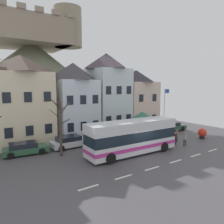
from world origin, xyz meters
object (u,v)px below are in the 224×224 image
object	(u,v)px
townhouse_02	(74,100)
flagpole	(165,107)
townhouse_04	(136,99)
parked_car_03	(70,142)
townhouse_01	(22,100)
bare_tree_00	(60,126)
pedestrian_02	(175,137)
pedestrian_03	(167,134)
harbour_buoy	(202,133)
hilltop_castle	(33,77)
parked_car_02	(135,132)
townhouse_03	(106,93)
parked_car_01	(171,126)
parked_car_00	(25,148)
pedestrian_00	(177,135)
public_bench	(141,132)
transit_bus	(132,137)
bus_shelter	(142,117)
pedestrian_01	(185,138)

from	to	relation	value
townhouse_02	flagpole	bearing A→B (deg)	-27.26
townhouse_04	parked_car_03	xyz separation A→B (m)	(-13.67, -4.79, -4.04)
townhouse_01	bare_tree_00	world-z (taller)	townhouse_01
pedestrian_02	pedestrian_03	xyz separation A→B (m)	(0.10, 1.32, 0.04)
pedestrian_02	harbour_buoy	xyz separation A→B (m)	(5.14, -0.13, -0.13)
hilltop_castle	parked_car_02	world-z (taller)	hilltop_castle
townhouse_01	townhouse_03	distance (m)	12.05
parked_car_01	flagpole	xyz separation A→B (m)	(-2.29, -0.66, 3.13)
townhouse_02	parked_car_00	distance (m)	9.76
pedestrian_00	public_bench	xyz separation A→B (m)	(-1.48, 4.85, -0.36)
flagpole	harbour_buoy	bearing A→B (deg)	-70.08
parked_car_01	pedestrian_00	xyz separation A→B (m)	(-4.59, -4.84, 0.20)
transit_bus	parked_car_01	world-z (taller)	transit_bus
townhouse_01	public_bench	xyz separation A→B (m)	(14.14, -5.30, -4.74)
pedestrian_00	flagpole	size ratio (longest dim) A/B	0.23
bus_shelter	pedestrian_03	bearing A→B (deg)	-50.17
bare_tree_00	harbour_buoy	bearing A→B (deg)	-11.69
pedestrian_00	townhouse_03	bearing A→B (deg)	108.95
flagpole	harbour_buoy	world-z (taller)	flagpole
transit_bus	parked_car_01	size ratio (longest dim) A/B	2.10
pedestrian_02	parked_car_03	bearing A→B (deg)	151.21
public_bench	parked_car_02	bearing A→B (deg)	158.31
hilltop_castle	bus_shelter	xyz separation A→B (m)	(5.91, -29.03, -5.72)
parked_car_03	pedestrian_02	bearing A→B (deg)	-29.87
pedestrian_02	bare_tree_00	xyz separation A→B (m)	(-12.64, 3.55, 2.10)
townhouse_01	bare_tree_00	distance (m)	7.80
townhouse_03	hilltop_castle	distance (m)	22.50
parked_car_02	bare_tree_00	bearing A→B (deg)	-173.07
townhouse_03	bare_tree_00	distance (m)	12.91
public_bench	flagpole	size ratio (longest dim) A/B	0.27
townhouse_03	public_bench	world-z (taller)	townhouse_03
pedestrian_01	pedestrian_02	world-z (taller)	pedestrian_01
pedestrian_03	flagpole	distance (m)	5.55
bus_shelter	parked_car_03	xyz separation A→B (m)	(-8.84, 2.17, -2.36)
pedestrian_00	pedestrian_01	size ratio (longest dim) A/B	0.90
townhouse_04	harbour_buoy	xyz separation A→B (m)	(2.21, -10.82, -3.93)
pedestrian_00	parked_car_03	bearing A→B (deg)	155.89
townhouse_03	parked_car_00	size ratio (longest dim) A/B	2.60
parked_car_02	harbour_buoy	distance (m)	8.76
townhouse_04	pedestrian_02	size ratio (longest dim) A/B	6.28
hilltop_castle	public_bench	xyz separation A→B (m)	(7.39, -27.29, -8.24)
hilltop_castle	pedestrian_01	world-z (taller)	hilltop_castle
harbour_buoy	parked_car_02	bearing A→B (deg)	137.25
hilltop_castle	parked_car_01	world-z (taller)	hilltop_castle
pedestrian_00	harbour_buoy	size ratio (longest dim) A/B	1.11
townhouse_04	flagpole	size ratio (longest dim) A/B	1.45
pedestrian_02	hilltop_castle	bearing A→B (deg)	103.42
pedestrian_01	townhouse_01	bearing A→B (deg)	141.63
pedestrian_03	townhouse_01	bearing A→B (deg)	147.22
public_bench	harbour_buoy	distance (m)	7.90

